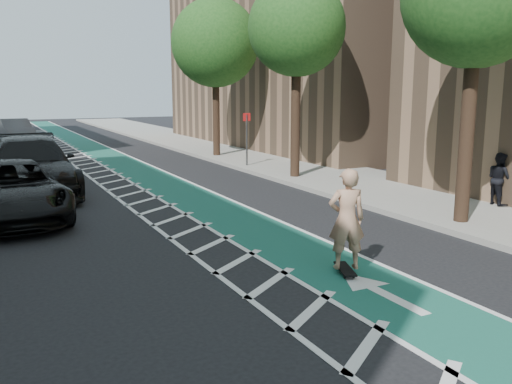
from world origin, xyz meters
TOP-DOWN VIEW (x-y plane):
  - ground at (0.00, 0.00)m, footprint 120.00×120.00m
  - bike_lane at (3.00, 10.00)m, footprint 2.00×90.00m
  - buffer_strip at (1.50, 10.00)m, footprint 1.40×90.00m
  - sidewalk_right at (9.50, 10.00)m, footprint 5.00×90.00m
  - curb_right at (7.05, 10.00)m, footprint 0.12×90.00m
  - tree_r_c at (7.90, 8.00)m, footprint 4.20×4.20m
  - tree_r_d at (7.90, 16.00)m, footprint 4.20×4.20m
  - sign_post at (7.60, 12.00)m, footprint 0.35×0.08m
  - skateboard at (3.03, -1.60)m, footprint 0.53×0.88m
  - skateboarder at (3.03, -1.60)m, footprint 0.83×0.69m
  - suv_near at (-2.40, 6.23)m, footprint 2.82×5.83m
  - suv_far at (-1.58, 9.86)m, footprint 2.69×6.60m
  - car_grey at (-0.87, 29.37)m, footprint 2.25×5.04m
  - pedestrian at (10.45, 0.99)m, footprint 0.72×0.85m

SIDE VIEW (x-z plane):
  - ground at x=0.00m, z-range 0.00..0.00m
  - buffer_strip at x=1.50m, z-range 0.00..0.01m
  - bike_lane at x=3.00m, z-range 0.00..0.01m
  - sidewalk_right at x=9.50m, z-range 0.00..0.15m
  - curb_right at x=7.05m, z-range 0.00..0.16m
  - skateboard at x=3.03m, z-range 0.04..0.15m
  - suv_near at x=-2.40m, z-range 0.00..1.60m
  - car_grey at x=-0.87m, z-range 0.00..1.61m
  - pedestrian at x=10.45m, z-range 0.15..1.70m
  - suv_far at x=-1.58m, z-range 0.00..1.91m
  - skateboarder at x=3.03m, z-range 0.12..2.06m
  - sign_post at x=7.60m, z-range 0.11..2.59m
  - tree_r_c at x=7.90m, z-range 1.82..9.72m
  - tree_r_d at x=7.90m, z-range 1.82..9.72m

